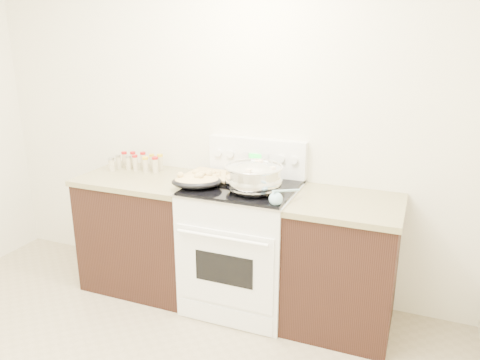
% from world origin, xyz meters
% --- Properties ---
extents(room_shell, '(4.10, 3.60, 2.75)m').
position_xyz_m(room_shell, '(0.00, 0.00, 1.70)').
color(room_shell, '#EBE6CB').
rests_on(room_shell, ground).
extents(counter_left, '(0.93, 0.67, 0.92)m').
position_xyz_m(counter_left, '(-0.48, 1.43, 0.46)').
color(counter_left, black).
rests_on(counter_left, ground).
extents(counter_right, '(0.73, 0.67, 0.92)m').
position_xyz_m(counter_right, '(1.08, 1.43, 0.46)').
color(counter_right, black).
rests_on(counter_right, ground).
extents(kitchen_range, '(0.78, 0.73, 1.22)m').
position_xyz_m(kitchen_range, '(0.35, 1.42, 0.49)').
color(kitchen_range, white).
rests_on(kitchen_range, ground).
extents(mixing_bowl, '(0.49, 0.49, 0.24)m').
position_xyz_m(mixing_bowl, '(0.46, 1.34, 1.04)').
color(mixing_bowl, silver).
rests_on(mixing_bowl, kitchen_range).
extents(roasting_pan, '(0.42, 0.37, 0.11)m').
position_xyz_m(roasting_pan, '(0.07, 1.27, 0.99)').
color(roasting_pan, black).
rests_on(roasting_pan, kitchen_range).
extents(baking_sheet, '(0.45, 0.33, 0.06)m').
position_xyz_m(baking_sheet, '(0.08, 1.51, 0.96)').
color(baking_sheet, black).
rests_on(baking_sheet, kitchen_range).
extents(wooden_spoon, '(0.06, 0.29, 0.04)m').
position_xyz_m(wooden_spoon, '(0.33, 1.44, 0.95)').
color(wooden_spoon, tan).
rests_on(wooden_spoon, kitchen_range).
extents(blue_ladle, '(0.14, 0.28, 0.11)m').
position_xyz_m(blue_ladle, '(0.68, 1.16, 0.98)').
color(blue_ladle, '#88B7CB').
rests_on(blue_ladle, kitchen_range).
extents(spice_jars, '(0.40, 0.23, 0.13)m').
position_xyz_m(spice_jars, '(-0.62, 1.57, 0.98)').
color(spice_jars, '#BFB28C').
rests_on(spice_jars, counter_left).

